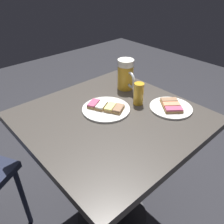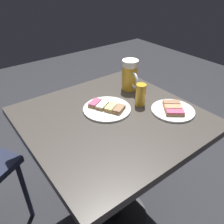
# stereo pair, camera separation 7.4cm
# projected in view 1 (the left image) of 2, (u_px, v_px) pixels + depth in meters

# --- Properties ---
(ground_plane) EXTENTS (6.00, 6.00, 0.00)m
(ground_plane) POSITION_uv_depth(u_px,v_px,m) (112.00, 215.00, 1.48)
(ground_plane) COLOR #28282D
(cafe_table) EXTENTS (0.77, 0.76, 0.77)m
(cafe_table) POSITION_uv_depth(u_px,v_px,m) (112.00, 143.00, 1.15)
(cafe_table) COLOR black
(cafe_table) RESTS_ON ground_plane
(plate_near) EXTENTS (0.23, 0.23, 0.03)m
(plate_near) POSITION_uv_depth(u_px,v_px,m) (106.00, 108.00, 1.09)
(plate_near) COLOR white
(plate_near) RESTS_ON cafe_table
(plate_far) EXTENTS (0.20, 0.20, 0.03)m
(plate_far) POSITION_uv_depth(u_px,v_px,m) (171.00, 107.00, 1.10)
(plate_far) COLOR white
(plate_far) RESTS_ON cafe_table
(beer_mug) EXTENTS (0.09, 0.14, 0.17)m
(beer_mug) POSITION_uv_depth(u_px,v_px,m) (126.00, 75.00, 1.24)
(beer_mug) COLOR gold
(beer_mug) RESTS_ON cafe_table
(beer_glass_small) EXTENTS (0.05, 0.05, 0.11)m
(beer_glass_small) POSITION_uv_depth(u_px,v_px,m) (139.00, 94.00, 1.12)
(beer_glass_small) COLOR gold
(beer_glass_small) RESTS_ON cafe_table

